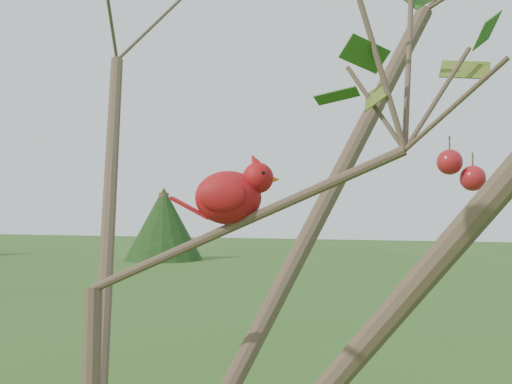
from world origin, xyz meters
TOP-DOWN VIEW (x-y plane):
  - crabapple_tree at (0.03, -0.02)m, footprint 2.35×2.05m
  - cardinal at (0.25, 0.08)m, footprint 0.20×0.11m
  - distant_trees at (-1.15, 23.12)m, footprint 38.52×12.59m

SIDE VIEW (x-z plane):
  - distant_trees at x=-1.15m, z-range -0.17..3.12m
  - crabapple_tree at x=0.03m, z-range 0.65..3.60m
  - cardinal at x=0.25m, z-range 2.06..2.20m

